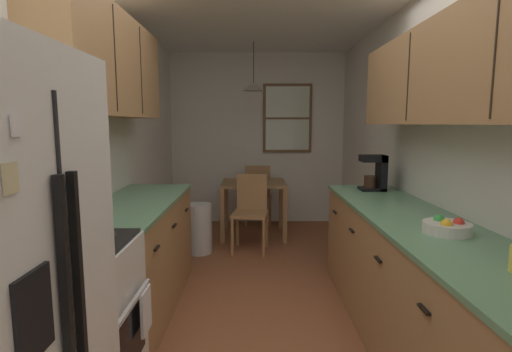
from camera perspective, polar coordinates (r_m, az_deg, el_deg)
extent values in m
plane|color=brown|center=(3.60, 0.60, -16.99)|extent=(12.00, 12.00, 0.00)
cube|color=silver|center=(3.53, -21.92, 3.42)|extent=(0.10, 9.00, 2.55)
cube|color=silver|center=(3.57, 22.90, 3.41)|extent=(0.10, 9.00, 2.55)
cube|color=silver|center=(5.93, 0.20, 5.48)|extent=(4.40, 0.10, 2.55)
cube|color=black|center=(1.41, -24.17, -22.32)|extent=(0.02, 0.02, 1.11)
cube|color=black|center=(1.14, -29.90, -17.32)|extent=(0.01, 0.15, 0.22)
cube|color=beige|center=(1.02, -32.47, -0.28)|extent=(0.01, 0.05, 0.07)
cube|color=white|center=(1.04, -31.79, 6.32)|extent=(0.01, 0.04, 0.05)
cube|color=white|center=(2.30, -26.07, -20.44)|extent=(0.62, 0.66, 0.90)
cube|color=black|center=(2.20, -18.02, -22.19)|extent=(0.01, 0.46, 0.30)
cube|color=silver|center=(2.10, -17.59, -17.28)|extent=(0.02, 0.53, 0.02)
cube|color=black|center=(2.13, -26.81, -9.38)|extent=(0.59, 0.62, 0.02)
cube|color=white|center=(2.24, -33.41, -6.59)|extent=(0.06, 0.66, 0.20)
cylinder|color=#2D2D2D|center=(2.07, -32.16, -9.77)|extent=(0.15, 0.15, 0.01)
cylinder|color=#2D2D2D|center=(2.31, -28.37, -7.77)|extent=(0.15, 0.15, 0.01)
cylinder|color=#2D2D2D|center=(1.94, -24.99, -10.43)|extent=(0.15, 0.15, 0.01)
cylinder|color=#2D2D2D|center=(2.19, -21.83, -8.18)|extent=(0.15, 0.15, 0.01)
cube|color=white|center=(2.11, -31.11, 11.85)|extent=(0.38, 0.57, 0.32)
cube|color=black|center=(1.97, -27.00, 12.50)|extent=(0.01, 0.34, 0.20)
cube|color=#2D2D33|center=(2.19, -24.00, 12.08)|extent=(0.01, 0.11, 0.20)
cube|color=#A87A4C|center=(3.33, -17.17, -11.40)|extent=(0.60, 1.70, 0.87)
cube|color=#60936B|center=(3.21, -17.49, -3.78)|extent=(0.63, 1.72, 0.03)
cube|color=black|center=(2.64, -14.41, -10.26)|extent=(0.02, 0.10, 0.01)
cube|color=black|center=(3.17, -11.92, -7.15)|extent=(0.02, 0.10, 0.01)
cube|color=black|center=(3.72, -10.17, -4.92)|extent=(0.02, 0.10, 0.01)
cube|color=#A87A4C|center=(3.18, -21.05, 14.98)|extent=(0.32, 1.80, 0.75)
cube|color=#2D2319|center=(2.85, -20.04, 15.94)|extent=(0.01, 0.01, 0.69)
cube|color=#2D2319|center=(3.41, -16.58, 14.63)|extent=(0.01, 0.01, 0.69)
cube|color=#A87A4C|center=(2.68, 23.93, -16.51)|extent=(0.60, 3.14, 0.87)
cube|color=#60936B|center=(2.53, 24.49, -7.15)|extent=(0.63, 3.16, 0.03)
cube|color=black|center=(1.93, 23.49, -17.57)|extent=(0.02, 0.10, 0.01)
cube|color=black|center=(2.47, 17.53, -11.63)|extent=(0.02, 0.10, 0.01)
cube|color=black|center=(3.05, 13.91, -7.82)|extent=(0.02, 0.10, 0.01)
cube|color=black|center=(3.64, 11.49, -5.21)|extent=(0.02, 0.10, 0.01)
cube|color=#A87A4C|center=(2.50, 29.21, 13.84)|extent=(0.32, 2.84, 0.62)
cube|color=#2D2319|center=(2.01, 31.78, 15.39)|extent=(0.01, 0.01, 0.57)
cube|color=#2D2319|center=(2.85, 21.52, 13.38)|extent=(0.01, 0.01, 0.57)
cube|color=olive|center=(5.17, -0.35, -1.07)|extent=(0.84, 0.76, 0.03)
cube|color=olive|center=(4.91, -4.98, -5.92)|extent=(0.06, 0.06, 0.70)
cube|color=olive|center=(4.91, 4.28, -5.92)|extent=(0.06, 0.06, 0.70)
cube|color=olive|center=(5.60, -4.40, -4.23)|extent=(0.06, 0.06, 0.70)
cube|color=olive|center=(5.60, 3.71, -4.22)|extent=(0.06, 0.06, 0.70)
cube|color=#A87A4C|center=(4.57, -0.89, -5.63)|extent=(0.45, 0.45, 0.04)
cube|color=#A87A4C|center=(4.70, -0.59, -2.46)|extent=(0.37, 0.08, 0.45)
cylinder|color=#A87A4C|center=(4.44, 1.15, -9.18)|extent=(0.04, 0.04, 0.43)
cylinder|color=#A87A4C|center=(4.49, -3.54, -9.00)|extent=(0.04, 0.04, 0.43)
cylinder|color=#A87A4C|center=(4.79, 1.60, -7.92)|extent=(0.04, 0.04, 0.43)
cylinder|color=#A87A4C|center=(4.83, -2.75, -7.77)|extent=(0.04, 0.04, 0.43)
cube|color=#A87A4C|center=(5.87, 0.20, -2.66)|extent=(0.41, 0.41, 0.04)
cube|color=#A87A4C|center=(5.65, 0.28, -0.74)|extent=(0.37, 0.04, 0.45)
cylinder|color=#A87A4C|center=(6.09, -1.60, -4.53)|extent=(0.04, 0.04, 0.43)
cylinder|color=#A87A4C|center=(6.10, 1.83, -4.50)|extent=(0.04, 0.04, 0.43)
cylinder|color=#A87A4C|center=(5.73, -1.55, -5.30)|extent=(0.04, 0.04, 0.43)
cylinder|color=#A87A4C|center=(5.75, 2.10, -5.26)|extent=(0.04, 0.04, 0.43)
cylinder|color=black|center=(5.17, -0.36, 16.43)|extent=(0.01, 0.01, 0.52)
cone|color=#B7B2A8|center=(5.13, -0.36, 13.00)|extent=(0.29, 0.29, 0.10)
sphere|color=white|center=(5.13, -0.36, 13.22)|extent=(0.06, 0.06, 0.06)
cube|color=brown|center=(5.87, 4.65, 8.46)|extent=(0.73, 0.04, 1.02)
cube|color=silver|center=(5.86, 4.66, 8.46)|extent=(0.65, 0.01, 0.94)
cube|color=brown|center=(5.86, 4.66, 8.47)|extent=(0.65, 0.02, 0.03)
cylinder|color=silver|center=(4.61, -8.44, -7.66)|extent=(0.31, 0.31, 0.58)
cylinder|color=#265999|center=(2.62, -21.50, -4.42)|extent=(0.10, 0.10, 0.15)
cylinder|color=white|center=(2.61, -21.60, -2.58)|extent=(0.11, 0.11, 0.02)
cube|color=white|center=(2.29, -15.92, -18.56)|extent=(0.02, 0.16, 0.24)
cube|color=black|center=(3.70, 16.71, -1.84)|extent=(0.22, 0.18, 0.02)
cube|color=black|center=(3.70, 17.98, 0.45)|extent=(0.06, 0.18, 0.32)
cube|color=black|center=(3.66, 16.88, 2.50)|extent=(0.22, 0.18, 0.06)
cylinder|color=#331E14|center=(3.68, 16.45, -0.82)|extent=(0.11, 0.11, 0.11)
cylinder|color=silver|center=(2.41, 26.31, -6.87)|extent=(0.26, 0.26, 0.06)
cylinder|color=black|center=(2.41, 26.33, -6.52)|extent=(0.21, 0.21, 0.03)
sphere|color=red|center=(2.42, 27.71, -6.13)|extent=(0.06, 0.06, 0.06)
sphere|color=green|center=(2.45, 25.38, -5.84)|extent=(0.06, 0.06, 0.06)
sphere|color=yellow|center=(2.35, 26.26, -6.42)|extent=(0.06, 0.06, 0.06)
cylinder|color=silver|center=(5.12, 0.18, -0.63)|extent=(0.17, 0.17, 0.06)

